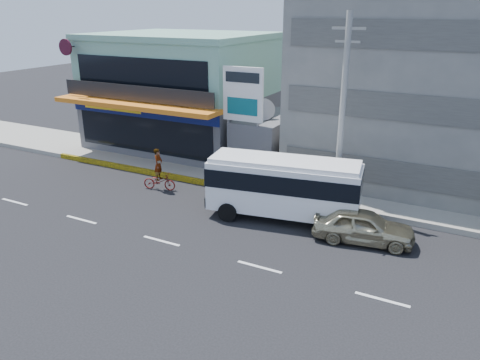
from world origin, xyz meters
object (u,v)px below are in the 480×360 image
object	(u,v)px
motorcycle_rider	(159,176)
billboard	(243,101)
sedan	(364,226)
concrete_building	(448,64)
satellite_dish	(263,118)
minibus	(284,184)
utility_pole_near	(342,113)
shop_building	(183,94)

from	to	relation	value
motorcycle_rider	billboard	bearing A→B (deg)	48.35
sedan	motorcycle_rider	size ratio (longest dim) A/B	1.81
concrete_building	satellite_dish	size ratio (longest dim) A/B	10.67
minibus	sedan	size ratio (longest dim) A/B	1.73
satellite_dish	utility_pole_near	size ratio (longest dim) A/B	0.15
sedan	billboard	bearing A→B (deg)	51.38
satellite_dish	billboard	size ratio (longest dim) A/B	0.22
sedan	minibus	bearing A→B (deg)	72.27
concrete_building	billboard	xyz separation A→B (m)	(-10.50, -5.80, -2.07)
minibus	satellite_dish	bearing A→B (deg)	123.23
concrete_building	sedan	xyz separation A→B (m)	(-1.78, -10.75, -6.23)
shop_building	minibus	world-z (taller)	shop_building
minibus	motorcycle_rider	world-z (taller)	minibus
billboard	shop_building	bearing A→B (deg)	147.68
shop_building	concrete_building	size ratio (longest dim) A/B	0.77
concrete_building	motorcycle_rider	world-z (taller)	concrete_building
concrete_building	motorcycle_rider	bearing A→B (deg)	-145.19
minibus	utility_pole_near	bearing A→B (deg)	51.41
utility_pole_near	concrete_building	bearing A→B (deg)	62.24
billboard	utility_pole_near	distance (m)	6.75
satellite_dish	minibus	xyz separation A→B (m)	(4.00, -6.11, -1.69)
concrete_building	utility_pole_near	bearing A→B (deg)	-117.76
shop_building	minibus	xyz separation A→B (m)	(12.00, -9.05, -2.11)
shop_building	concrete_building	distance (m)	18.28
utility_pole_near	sedan	size ratio (longest dim) A/B	2.20
minibus	billboard	bearing A→B (deg)	136.26
motorcycle_rider	shop_building	bearing A→B (deg)	114.74
satellite_dish	motorcycle_rider	distance (m)	7.51
satellite_dish	minibus	distance (m)	7.49
shop_building	satellite_dish	distance (m)	8.54
shop_building	billboard	distance (m)	8.92
concrete_building	minibus	distance (m)	12.82
utility_pole_near	sedan	xyz separation A→B (m)	(2.22, -3.15, -4.38)
shop_building	utility_pole_near	size ratio (longest dim) A/B	1.24
shop_building	minibus	bearing A→B (deg)	-37.03
utility_pole_near	sedan	distance (m)	5.83
motorcycle_rider	sedan	bearing A→B (deg)	-4.75
billboard	utility_pole_near	xyz separation A→B (m)	(6.50, -1.80, 0.22)
concrete_building	motorcycle_rider	distance (m)	18.14
billboard	satellite_dish	bearing A→B (deg)	74.48
sedan	motorcycle_rider	world-z (taller)	motorcycle_rider
utility_pole_near	motorcycle_rider	bearing A→B (deg)	-167.95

